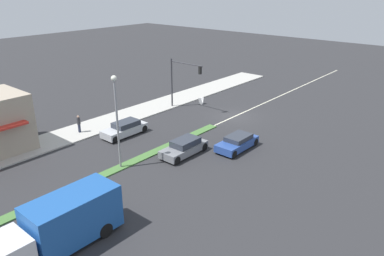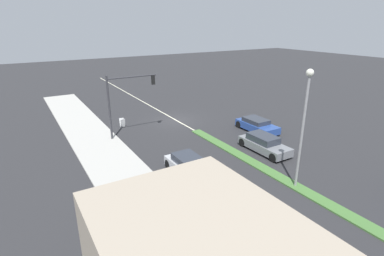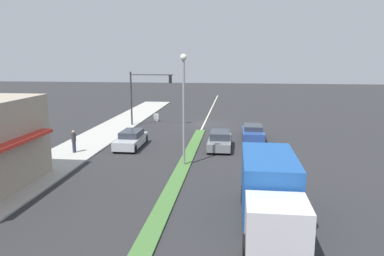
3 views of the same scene
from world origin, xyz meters
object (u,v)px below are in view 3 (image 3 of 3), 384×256
sedan_silver (131,139)px  coupe_blue (253,132)px  delivery_truck (270,191)px  pedestrian (74,141)px  suv_grey (220,140)px  street_lamp (184,96)px  traffic_signal_main (144,89)px  warning_aframe_sign (156,118)px

sedan_silver → coupe_blue: sedan_silver is taller
delivery_truck → coupe_blue: (0.00, -17.25, -0.85)m
pedestrian → delivery_truck: (-13.71, 10.37, 0.45)m
suv_grey → street_lamp: bearing=66.8°
pedestrian → sedan_silver: (-3.71, -2.57, -0.36)m
delivery_truck → suv_grey: 13.71m
traffic_signal_main → delivery_truck: bearing=116.6°
traffic_signal_main → sedan_silver: 9.93m
suv_grey → coupe_blue: suv_grey is taller
traffic_signal_main → sedan_silver: bearing=96.9°
suv_grey → traffic_signal_main: bearing=-46.8°
pedestrian → traffic_signal_main: bearing=-102.3°
street_lamp → suv_grey: bearing=-113.2°
sedan_silver → suv_grey: (-7.20, -0.45, -0.00)m
street_lamp → warning_aframe_sign: size_ratio=8.80×
suv_grey → pedestrian: bearing=15.5°
suv_grey → sedan_silver: bearing=3.6°
delivery_truck → suv_grey: delivery_truck is taller
sedan_silver → warning_aframe_sign: bearing=-87.3°
pedestrian → delivery_truck: 17.20m
sedan_silver → coupe_blue: bearing=-156.7°
sedan_silver → suv_grey: suv_grey is taller
delivery_truck → sedan_silver: (10.00, -12.94, -0.81)m
warning_aframe_sign → suv_grey: suv_grey is taller
pedestrian → coupe_blue: size_ratio=0.40×
street_lamp → suv_grey: street_lamp is taller
pedestrian → suv_grey: 11.33m
pedestrian → coupe_blue: (-13.71, -6.88, -0.40)m
sedan_silver → traffic_signal_main: bearing=-83.1°
traffic_signal_main → street_lamp: bearing=113.6°
warning_aframe_sign → sedan_silver: size_ratio=0.19×
street_lamp → suv_grey: (-2.20, -5.12, -4.12)m
street_lamp → delivery_truck: bearing=121.1°
traffic_signal_main → suv_grey: size_ratio=1.26×
sedan_silver → street_lamp: bearing=137.0°
delivery_truck → coupe_blue: size_ratio=1.75×
pedestrian → coupe_blue: bearing=-153.4°
street_lamp → sedan_silver: bearing=-43.0°
warning_aframe_sign → sedan_silver: 12.29m
street_lamp → warning_aframe_sign: (5.58, -16.94, -4.35)m
pedestrian → sedan_silver: size_ratio=0.38×
delivery_truck → suv_grey: size_ratio=1.69×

